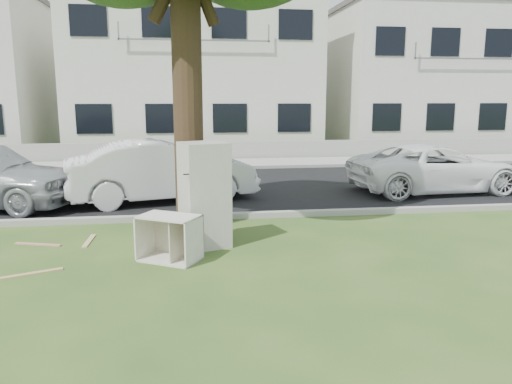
{
  "coord_description": "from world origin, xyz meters",
  "views": [
    {
      "loc": [
        -0.44,
        -7.54,
        2.48
      ],
      "look_at": [
        0.69,
        0.6,
        0.9
      ],
      "focal_mm": 35.0,
      "sensor_mm": 36.0,
      "label": 1
    }
  ],
  "objects": [
    {
      "name": "kerb_far",
      "position": [
        0.0,
        9.55,
        0.0
      ],
      "size": [
        120.0,
        0.18,
        0.12
      ],
      "primitive_type": "cube",
      "color": "gray",
      "rests_on": "ground"
    },
    {
      "name": "cabinet",
      "position": [
        -0.74,
        -0.07,
        0.35
      ],
      "size": [
        1.06,
        0.94,
        0.7
      ],
      "primitive_type": "cube",
      "rotation": [
        0.0,
        0.0,
        -0.53
      ],
      "color": "silver",
      "rests_on": "ground"
    },
    {
      "name": "townhouse_right",
      "position": [
        12.0,
        17.5,
        3.42
      ],
      "size": [
        10.2,
        8.16,
        6.84
      ],
      "color": "silver",
      "rests_on": "ground"
    },
    {
      "name": "car_center",
      "position": [
        -1.03,
        4.44,
        0.73
      ],
      "size": [
        4.7,
        2.57,
        1.47
      ],
      "primitive_type": "imported",
      "rotation": [
        0.0,
        0.0,
        1.81
      ],
      "color": "silver",
      "rests_on": "ground"
    },
    {
      "name": "kerb_near",
      "position": [
        0.0,
        2.45,
        0.0
      ],
      "size": [
        120.0,
        0.18,
        0.12
      ],
      "primitive_type": "cube",
      "color": "gray",
      "rests_on": "ground"
    },
    {
      "name": "plank_a",
      "position": [
        -2.79,
        -0.49,
        0.01
      ],
      "size": [
        1.05,
        0.5,
        0.02
      ],
      "primitive_type": "cube",
      "rotation": [
        0.0,
        0.0,
        0.39
      ],
      "color": "tan",
      "rests_on": "ground"
    },
    {
      "name": "plank_b",
      "position": [
        -2.99,
        1.05,
        0.01
      ],
      "size": [
        0.83,
        0.34,
        0.02
      ],
      "primitive_type": "cube",
      "rotation": [
        0.0,
        0.0,
        -0.31
      ],
      "color": "tan",
      "rests_on": "ground"
    },
    {
      "name": "ground",
      "position": [
        0.0,
        0.0,
        0.0
      ],
      "size": [
        120.0,
        120.0,
        0.0
      ],
      "primitive_type": "plane",
      "color": "#2D4F1C"
    },
    {
      "name": "car_right",
      "position": [
        6.03,
        4.66,
        0.63
      ],
      "size": [
        4.65,
        2.41,
        1.25
      ],
      "primitive_type": "imported",
      "rotation": [
        0.0,
        0.0,
        1.65
      ],
      "color": "white",
      "rests_on": "ground"
    },
    {
      "name": "fridge",
      "position": [
        -0.17,
        0.62,
        0.87
      ],
      "size": [
        0.89,
        0.86,
        1.75
      ],
      "primitive_type": "cube",
      "rotation": [
        0.0,
        0.0,
        0.31
      ],
      "color": "#B2ACA1",
      "rests_on": "ground"
    },
    {
      "name": "townhouse_center",
      "position": [
        0.0,
        17.5,
        3.72
      ],
      "size": [
        11.22,
        8.16,
        7.44
      ],
      "color": "silver",
      "rests_on": "ground"
    },
    {
      "name": "low_wall",
      "position": [
        0.0,
        12.6,
        0.35
      ],
      "size": [
        120.0,
        0.15,
        0.7
      ],
      "primitive_type": "cube",
      "color": "gray",
      "rests_on": "ground"
    },
    {
      "name": "plank_c",
      "position": [
        -2.17,
        1.15,
        0.01
      ],
      "size": [
        0.11,
        0.78,
        0.02
      ],
      "primitive_type": "cube",
      "rotation": [
        0.0,
        0.0,
        1.54
      ],
      "color": "tan",
      "rests_on": "ground"
    },
    {
      "name": "sidewalk",
      "position": [
        0.0,
        11.0,
        0.01
      ],
      "size": [
        120.0,
        2.8,
        0.01
      ],
      "primitive_type": "cube",
      "color": "gray",
      "rests_on": "ground"
    },
    {
      "name": "road",
      "position": [
        0.0,
        6.0,
        0.01
      ],
      "size": [
        120.0,
        7.0,
        0.01
      ],
      "primitive_type": "cube",
      "color": "black",
      "rests_on": "ground"
    }
  ]
}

